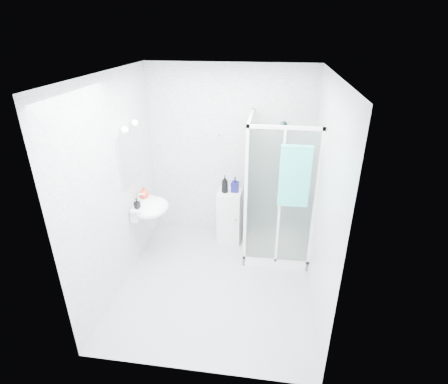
% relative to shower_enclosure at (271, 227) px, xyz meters
% --- Properties ---
extents(room, '(2.40, 2.60, 2.60)m').
position_rel_shower_enclosure_xyz_m(room, '(-0.67, -0.77, 0.85)').
color(room, white).
rests_on(room, ground).
extents(shower_enclosure, '(0.90, 0.95, 2.00)m').
position_rel_shower_enclosure_xyz_m(shower_enclosure, '(0.00, 0.00, 0.00)').
color(shower_enclosure, white).
rests_on(shower_enclosure, ground).
extents(wall_basin, '(0.46, 0.56, 0.35)m').
position_rel_shower_enclosure_xyz_m(wall_basin, '(-1.66, -0.32, 0.35)').
color(wall_basin, white).
rests_on(wall_basin, ground).
extents(mirror, '(0.02, 0.60, 0.70)m').
position_rel_shower_enclosure_xyz_m(mirror, '(-1.85, -0.32, 1.05)').
color(mirror, white).
rests_on(mirror, room).
extents(vanity_lights, '(0.10, 0.40, 0.08)m').
position_rel_shower_enclosure_xyz_m(vanity_lights, '(-1.80, -0.32, 1.47)').
color(vanity_lights, silver).
rests_on(vanity_lights, room).
extents(wall_hooks, '(0.23, 0.06, 0.03)m').
position_rel_shower_enclosure_xyz_m(wall_hooks, '(-0.92, 0.49, 1.17)').
color(wall_hooks, silver).
rests_on(wall_hooks, room).
extents(storage_cabinet, '(0.35, 0.38, 0.83)m').
position_rel_shower_enclosure_xyz_m(storage_cabinet, '(-0.63, 0.27, -0.03)').
color(storage_cabinet, white).
rests_on(storage_cabinet, ground).
extents(hand_towel, '(0.37, 0.05, 0.79)m').
position_rel_shower_enclosure_xyz_m(hand_towel, '(0.23, -0.40, 0.98)').
color(hand_towel, '#34C6BB').
rests_on(hand_towel, shower_enclosure).
extents(shampoo_bottle_a, '(0.12, 0.12, 0.26)m').
position_rel_shower_enclosure_xyz_m(shampoo_bottle_a, '(-0.70, 0.23, 0.52)').
color(shampoo_bottle_a, black).
rests_on(shampoo_bottle_a, storage_cabinet).
extents(shampoo_bottle_b, '(0.12, 0.12, 0.23)m').
position_rel_shower_enclosure_xyz_m(shampoo_bottle_b, '(-0.56, 0.28, 0.50)').
color(shampoo_bottle_b, '#100E54').
rests_on(shampoo_bottle_b, storage_cabinet).
extents(soap_dispenser_orange, '(0.14, 0.14, 0.16)m').
position_rel_shower_enclosure_xyz_m(soap_dispenser_orange, '(-1.78, -0.16, 0.50)').
color(soap_dispenser_orange, red).
rests_on(soap_dispenser_orange, wall_basin).
extents(soap_dispenser_black, '(0.08, 0.08, 0.14)m').
position_rel_shower_enclosure_xyz_m(soap_dispenser_black, '(-1.76, -0.47, 0.48)').
color(soap_dispenser_black, black).
rests_on(soap_dispenser_black, wall_basin).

